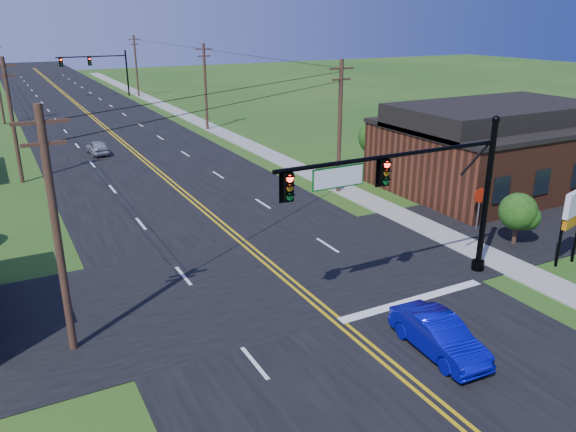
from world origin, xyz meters
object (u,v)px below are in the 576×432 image
signal_mast_far (97,67)px  blue_car (439,336)px  stop_sign (480,200)px  signal_mast_main (412,189)px

signal_mast_far → blue_car: (-2.25, -76.50, -3.85)m
stop_sign → blue_car: bearing=-133.3°
signal_mast_main → signal_mast_far: size_ratio=1.03×
signal_mast_far → blue_car: bearing=-91.7°
signal_mast_main → blue_car: size_ratio=2.67×
stop_sign → signal_mast_far: bearing=105.1°
signal_mast_far → blue_car: 76.63m
signal_mast_main → stop_sign: signal_mast_main is taller
signal_mast_main → signal_mast_far: (0.10, 72.00, -0.20)m
blue_car → stop_sign: bearing=41.7°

